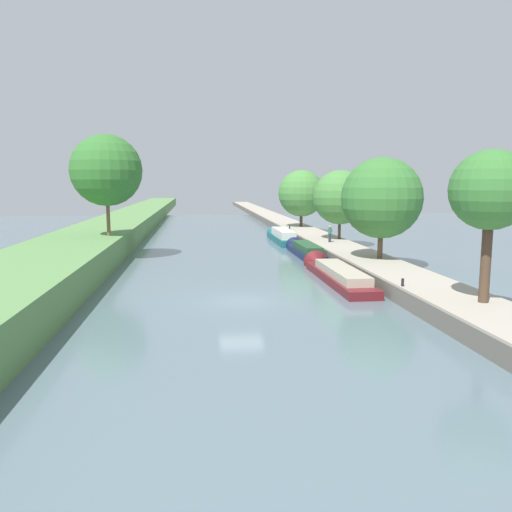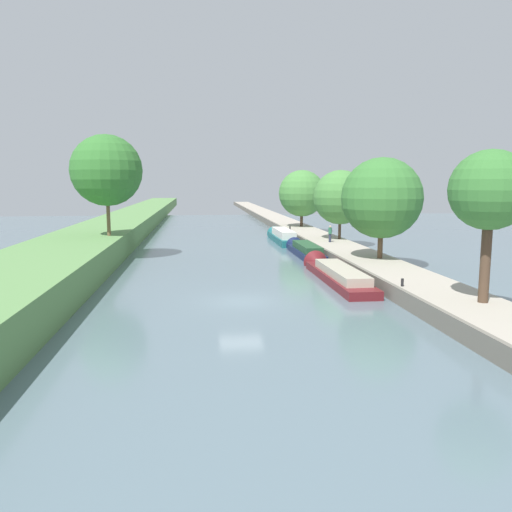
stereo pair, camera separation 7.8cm
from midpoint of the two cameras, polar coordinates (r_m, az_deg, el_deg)
The scene contains 15 objects.
ground_plane at distance 29.44m, azimuth -1.63°, elevation -5.09°, with size 160.00×160.00×0.00m, color slate.
left_grassy_bank at distance 30.81m, azimuth -25.53°, elevation -3.24°, with size 7.23×260.00×2.17m.
right_towpath at distance 32.16m, azimuth 18.31°, elevation -3.55°, with size 4.21×260.00×0.90m.
stone_quay at distance 31.30m, azimuth 14.59°, elevation -3.67°, with size 0.25×260.00×0.95m.
narrowboat_maroon at distance 36.36m, azimuth 8.90°, elevation -1.91°, with size 2.07×12.92×1.97m.
narrowboat_navy at distance 48.29m, azimuth 5.48°, elevation 0.69°, with size 1.84×10.50×1.79m.
narrowboat_teal at distance 59.05m, azimuth 2.95°, elevation 2.22°, with size 1.93×12.04×2.08m.
tree_rightbank_near at distance 27.11m, azimuth 24.83°, elevation 6.62°, with size 3.89×3.89×7.48m.
tree_rightbank_midnear at distance 40.67m, azimuth 13.98°, elevation 6.32°, with size 6.25×6.25×7.83m.
tree_rightbank_midfar at distance 54.18m, azimuth 9.48°, elevation 6.51°, with size 5.66×5.66×7.21m.
tree_rightbank_far at distance 69.13m, azimuth 5.19°, elevation 7.00°, with size 6.24×6.24×7.58m.
tree_leftbank_downstream at distance 46.25m, azimuth -16.37°, elevation 9.19°, with size 6.15×6.15×8.74m.
person_walking at distance 51.28m, azimuth 8.35°, elevation 2.53°, with size 0.34×0.34×1.66m.
mooring_bollard_near at distance 30.30m, azimuth 16.15°, elevation -2.86°, with size 0.16×0.16×0.45m.
mooring_bollard_far at distance 64.68m, azimuth 3.87°, elevation 3.18°, with size 0.16×0.16×0.45m.
Camera 2 is at (-2.37, -28.55, 6.77)m, focal length 35.68 mm.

